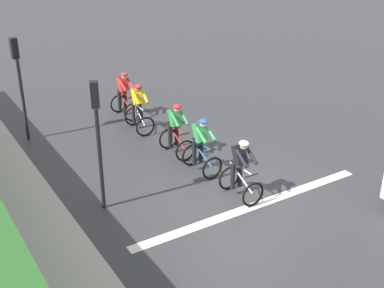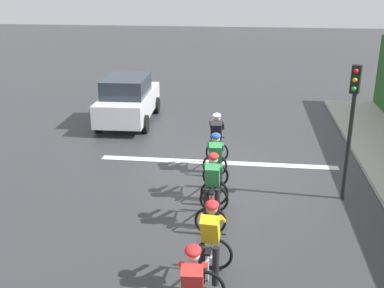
{
  "view_description": "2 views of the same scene",
  "coord_description": "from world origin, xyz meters",
  "px_view_note": "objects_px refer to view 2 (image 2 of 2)",
  "views": [
    {
      "loc": [
        -7.31,
        -9.36,
        7.14
      ],
      "look_at": [
        -0.58,
        1.49,
        1.11
      ],
      "focal_mm": 48.65,
      "sensor_mm": 36.0,
      "label": 1
    },
    {
      "loc": [
        -0.8,
        12.24,
        5.2
      ],
      "look_at": [
        0.59,
        0.8,
        1.04
      ],
      "focal_mm": 43.56,
      "sensor_mm": 36.0,
      "label": 2
    }
  ],
  "objects_px": {
    "cyclist_mid": "(212,192)",
    "cyclist_trailing": "(216,144)",
    "cyclist_second": "(210,249)",
    "traffic_light_near_crossing": "(352,113)",
    "car_white": "(128,99)",
    "cyclist_fourth": "(215,168)"
  },
  "relations": [
    {
      "from": "cyclist_mid",
      "to": "cyclist_trailing",
      "type": "distance_m",
      "value": 3.08
    },
    {
      "from": "cyclist_mid",
      "to": "cyclist_trailing",
      "type": "height_order",
      "value": "same"
    },
    {
      "from": "cyclist_trailing",
      "to": "cyclist_fourth",
      "type": "bearing_deg",
      "value": 93.46
    },
    {
      "from": "cyclist_second",
      "to": "cyclist_mid",
      "type": "bearing_deg",
      "value": -86.32
    },
    {
      "from": "cyclist_mid",
      "to": "traffic_light_near_crossing",
      "type": "xyz_separation_m",
      "value": [
        -3.09,
        -1.62,
        1.43
      ]
    },
    {
      "from": "cyclist_second",
      "to": "cyclist_trailing",
      "type": "xyz_separation_m",
      "value": [
        0.29,
        -5.32,
        0.0
      ]
    },
    {
      "from": "cyclist_mid",
      "to": "cyclist_trailing",
      "type": "xyz_separation_m",
      "value": [
        0.15,
        -3.07,
        0.0
      ]
    },
    {
      "from": "cyclist_second",
      "to": "cyclist_trailing",
      "type": "relative_size",
      "value": 1.0
    },
    {
      "from": "cyclist_trailing",
      "to": "traffic_light_near_crossing",
      "type": "bearing_deg",
      "value": 155.76
    },
    {
      "from": "cyclist_mid",
      "to": "traffic_light_near_crossing",
      "type": "bearing_deg",
      "value": -152.37
    },
    {
      "from": "cyclist_mid",
      "to": "car_white",
      "type": "bearing_deg",
      "value": -62.94
    },
    {
      "from": "cyclist_second",
      "to": "cyclist_mid",
      "type": "relative_size",
      "value": 1.0
    },
    {
      "from": "cyclist_fourth",
      "to": "traffic_light_near_crossing",
      "type": "xyz_separation_m",
      "value": [
        -3.13,
        -0.27,
        1.43
      ]
    },
    {
      "from": "cyclist_second",
      "to": "traffic_light_near_crossing",
      "type": "height_order",
      "value": "traffic_light_near_crossing"
    },
    {
      "from": "cyclist_mid",
      "to": "cyclist_fourth",
      "type": "relative_size",
      "value": 1.0
    },
    {
      "from": "cyclist_fourth",
      "to": "traffic_light_near_crossing",
      "type": "relative_size",
      "value": 0.5
    },
    {
      "from": "cyclist_second",
      "to": "traffic_light_near_crossing",
      "type": "xyz_separation_m",
      "value": [
        -2.94,
        -3.86,
        1.43
      ]
    },
    {
      "from": "car_white",
      "to": "traffic_light_near_crossing",
      "type": "height_order",
      "value": "traffic_light_near_crossing"
    },
    {
      "from": "cyclist_mid",
      "to": "traffic_light_near_crossing",
      "type": "height_order",
      "value": "traffic_light_near_crossing"
    },
    {
      "from": "cyclist_mid",
      "to": "car_white",
      "type": "relative_size",
      "value": 0.4
    },
    {
      "from": "cyclist_mid",
      "to": "cyclist_trailing",
      "type": "bearing_deg",
      "value": -87.3
    },
    {
      "from": "cyclist_mid",
      "to": "car_white",
      "type": "xyz_separation_m",
      "value": [
        3.75,
        -7.33,
        0.08
      ]
    }
  ]
}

